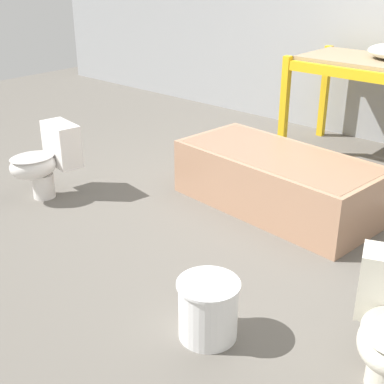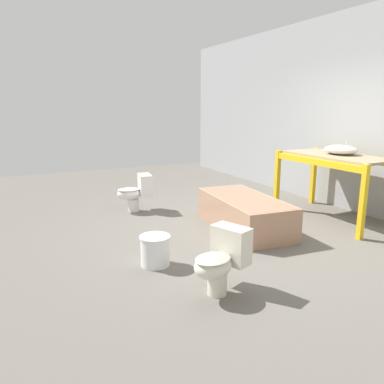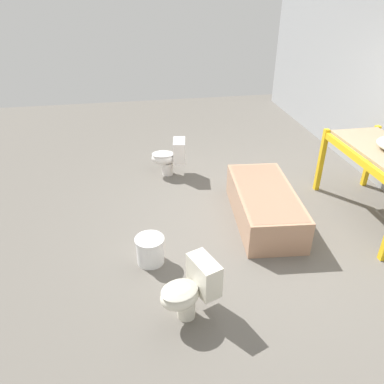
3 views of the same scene
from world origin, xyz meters
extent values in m
plane|color=#666059|center=(0.00, 0.00, 0.00)|extent=(12.00, 12.00, 0.00)
cube|color=#9EA0A3|center=(0.00, 2.17, 1.60)|extent=(10.80, 0.08, 3.20)
cube|color=yellow|center=(-0.72, 1.12, 0.49)|extent=(0.07, 0.07, 0.99)
cube|color=yellow|center=(0.98, 1.12, 0.49)|extent=(0.07, 0.07, 0.99)
cube|color=yellow|center=(-0.72, 1.93, 0.49)|extent=(0.07, 0.07, 0.99)
cube|color=yellow|center=(0.13, 1.12, 0.91)|extent=(1.70, 0.06, 0.09)
cube|color=yellow|center=(0.13, 1.93, 0.91)|extent=(1.70, 0.06, 0.09)
cube|color=#998466|center=(0.13, 1.53, 0.97)|extent=(1.63, 0.74, 0.04)
ellipsoid|color=silver|center=(0.12, 1.61, 1.06)|extent=(0.51, 0.43, 0.14)
cylinder|color=silver|center=(0.12, 1.73, 1.17)|extent=(0.02, 0.02, 0.08)
cube|color=tan|center=(-0.07, 0.02, 0.23)|extent=(1.68, 0.90, 0.45)
cube|color=#977056|center=(-0.07, 0.02, 0.36)|extent=(1.59, 0.82, 0.19)
cylinder|color=white|center=(-1.64, -1.11, 0.10)|extent=(0.18, 0.18, 0.21)
ellipsoid|color=white|center=(-1.65, -1.17, 0.30)|extent=(0.37, 0.43, 0.21)
ellipsoid|color=beige|center=(-1.65, -1.17, 0.37)|extent=(0.35, 0.41, 0.03)
cube|color=white|center=(-1.61, -0.91, 0.43)|extent=(0.39, 0.25, 0.35)
cylinder|color=silver|center=(1.41, -1.29, 0.10)|extent=(0.18, 0.18, 0.21)
ellipsoid|color=silver|center=(1.43, -1.35, 0.30)|extent=(0.43, 0.47, 0.21)
ellipsoid|color=#B3AF9F|center=(1.43, -1.35, 0.37)|extent=(0.41, 0.45, 0.03)
cube|color=silver|center=(1.34, -1.10, 0.43)|extent=(0.41, 0.31, 0.35)
cylinder|color=white|center=(0.54, -1.57, 0.17)|extent=(0.32, 0.32, 0.33)
cylinder|color=white|center=(0.54, -1.57, 0.33)|extent=(0.34, 0.34, 0.02)
camera|label=1|loc=(2.02, -3.36, 1.89)|focal=50.00mm
camera|label=2|loc=(4.15, -2.92, 1.71)|focal=35.00mm
camera|label=3|loc=(3.96, -1.68, 2.91)|focal=35.00mm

